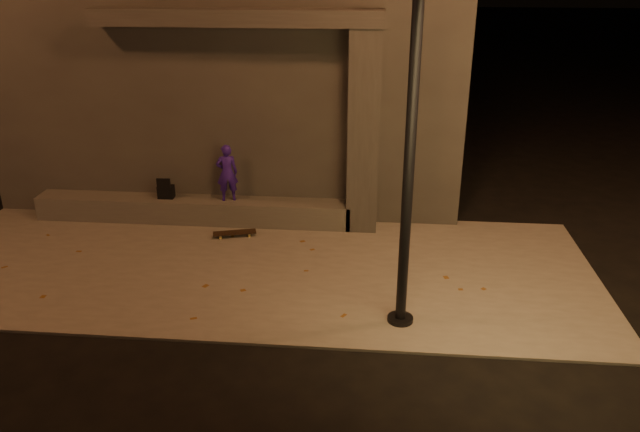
# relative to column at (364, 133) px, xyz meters

# --- Properties ---
(ground) EXTENTS (120.00, 120.00, 0.00)m
(ground) POSITION_rel_column_xyz_m (-1.70, -3.75, -1.84)
(ground) COLOR black
(ground) RESTS_ON ground
(sidewalk) EXTENTS (11.00, 4.40, 0.04)m
(sidewalk) POSITION_rel_column_xyz_m (-1.70, -1.75, -1.82)
(sidewalk) COLOR slate
(sidewalk) RESTS_ON ground
(building) EXTENTS (9.00, 5.10, 5.22)m
(building) POSITION_rel_column_xyz_m (-2.70, 2.74, 0.77)
(building) COLOR #3C3937
(building) RESTS_ON ground
(ledge) EXTENTS (6.00, 0.55, 0.45)m
(ledge) POSITION_rel_column_xyz_m (-3.20, 0.00, -1.58)
(ledge) COLOR #56534E
(ledge) RESTS_ON sidewalk
(column) EXTENTS (0.55, 0.55, 3.60)m
(column) POSITION_rel_column_xyz_m (0.00, 0.00, 0.00)
(column) COLOR #3C3937
(column) RESTS_ON sidewalk
(canopy) EXTENTS (5.00, 0.70, 0.28)m
(canopy) POSITION_rel_column_xyz_m (-2.20, 0.05, 1.94)
(canopy) COLOR #3C3937
(canopy) RESTS_ON column
(skateboarder) EXTENTS (0.44, 0.35, 1.08)m
(skateboarder) POSITION_rel_column_xyz_m (-2.50, 0.00, -0.81)
(skateboarder) COLOR #30168F
(skateboarder) RESTS_ON ledge
(backpack) EXTENTS (0.30, 0.19, 0.41)m
(backpack) POSITION_rel_column_xyz_m (-3.70, -0.00, -1.21)
(backpack) COLOR black
(backpack) RESTS_ON ledge
(skateboard) EXTENTS (0.80, 0.40, 0.08)m
(skateboard) POSITION_rel_column_xyz_m (-2.27, -0.65, -1.73)
(skateboard) COLOR black
(skateboard) RESTS_ON sidewalk
(street_lamp_0) EXTENTS (0.36, 0.36, 7.36)m
(street_lamp_0) POSITION_rel_column_xyz_m (0.64, -3.22, 2.33)
(street_lamp_0) COLOR black
(street_lamp_0) RESTS_ON ground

